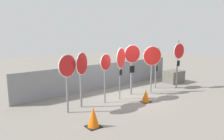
# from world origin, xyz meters

# --- Properties ---
(ground_plane) EXTENTS (40.00, 40.00, 0.00)m
(ground_plane) POSITION_xyz_m (0.00, 0.00, 0.00)
(ground_plane) COLOR gray
(fence_back) EXTENTS (9.48, 0.12, 1.35)m
(fence_back) POSITION_xyz_m (0.00, 1.99, 0.67)
(fence_back) COLOR slate
(fence_back) RESTS_ON ground
(stop_sign_0) EXTENTS (0.82, 0.27, 2.21)m
(stop_sign_0) POSITION_xyz_m (-3.11, -0.13, 1.60)
(stop_sign_0) COLOR slate
(stop_sign_0) RESTS_ON ground
(stop_sign_1) EXTENTS (0.77, 0.50, 2.23)m
(stop_sign_1) POSITION_xyz_m (-2.39, 0.09, 1.57)
(stop_sign_1) COLOR slate
(stop_sign_1) RESTS_ON ground
(stop_sign_2) EXTENTS (0.69, 0.25, 2.12)m
(stop_sign_2) POSITION_xyz_m (-1.31, -0.01, 1.58)
(stop_sign_2) COLOR slate
(stop_sign_2) RESTS_ON ground
(stop_sign_3) EXTENTS (0.82, 0.44, 2.37)m
(stop_sign_3) POSITION_xyz_m (-0.50, -0.04, 1.76)
(stop_sign_3) COLOR slate
(stop_sign_3) RESTS_ON ground
(stop_sign_4) EXTENTS (0.86, 0.21, 2.41)m
(stop_sign_4) POSITION_xyz_m (0.41, 0.22, 1.68)
(stop_sign_4) COLOR slate
(stop_sign_4) RESTS_ON ground
(stop_sign_5) EXTENTS (0.88, 0.41, 2.32)m
(stop_sign_5) POSITION_xyz_m (1.44, -0.10, 1.70)
(stop_sign_5) COLOR slate
(stop_sign_5) RESTS_ON ground
(stop_sign_6) EXTENTS (0.81, 0.34, 2.20)m
(stop_sign_6) POSITION_xyz_m (2.26, 0.29, 1.58)
(stop_sign_6) COLOR slate
(stop_sign_6) RESTS_ON ground
(stop_sign_7) EXTENTS (0.82, 0.14, 2.56)m
(stop_sign_7) POSITION_xyz_m (3.21, -0.35, 1.77)
(stop_sign_7) COLOR slate
(stop_sign_7) RESTS_ON ground
(traffic_cone_0) EXTENTS (0.45, 0.45, 0.67)m
(traffic_cone_0) POSITION_xyz_m (-3.05, -1.74, 0.33)
(traffic_cone_0) COLOR black
(traffic_cone_0) RESTS_ON ground
(traffic_cone_1) EXTENTS (0.41, 0.41, 0.54)m
(traffic_cone_1) POSITION_xyz_m (0.13, -0.99, 0.27)
(traffic_cone_1) COLOR black
(traffic_cone_1) RESTS_ON ground
(storage_crate) EXTENTS (1.13, 0.80, 0.72)m
(storage_crate) POSITION_xyz_m (4.15, 0.58, 0.36)
(storage_crate) COLOR #605B51
(storage_crate) RESTS_ON ground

